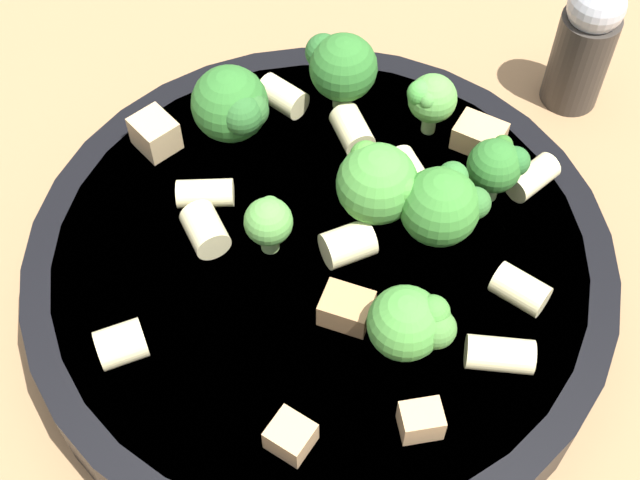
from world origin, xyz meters
TOP-DOWN VIEW (x-y plane):
  - ground_plane at (0.00, 0.00)m, footprint 2.00×2.00m
  - pasta_bowl at (0.00, 0.00)m, footprint 0.28×0.28m
  - broccoli_floret_0 at (0.02, -0.05)m, footprint 0.04×0.04m
  - broccoli_floret_1 at (0.04, -0.08)m, footprint 0.03×0.03m
  - broccoli_floret_2 at (-0.00, 0.02)m, footprint 0.03×0.02m
  - broccoli_floret_3 at (0.10, 0.00)m, footprint 0.04×0.04m
  - broccoli_floret_4 at (-0.05, -0.04)m, footprint 0.03×0.04m
  - broccoli_floret_5 at (0.02, -0.02)m, footprint 0.04×0.04m
  - broccoli_floret_6 at (0.07, 0.05)m, footprint 0.04×0.04m
  - broccoli_floret_7 at (0.08, -0.05)m, footprint 0.03×0.03m
  - rigatoni_0 at (-0.00, -0.01)m, footprint 0.03×0.03m
  - rigatoni_1 at (-0.01, -0.09)m, footprint 0.03×0.03m
  - rigatoni_2 at (-0.00, 0.05)m, footprint 0.03×0.03m
  - rigatoni_3 at (0.02, 0.06)m, footprint 0.02×0.03m
  - rigatoni_4 at (-0.06, 0.08)m, footprint 0.03×0.03m
  - rigatoni_5 at (0.09, 0.03)m, footprint 0.03×0.03m
  - rigatoni_6 at (0.04, -0.04)m, footprint 0.03×0.03m
  - rigatoni_7 at (0.07, -0.01)m, footprint 0.03×0.03m
  - rigatoni_8 at (0.05, -0.10)m, footprint 0.03×0.03m
  - rigatoni_9 at (-0.05, -0.08)m, footprint 0.02×0.03m
  - chicken_chunk_0 at (0.08, -0.07)m, footprint 0.03×0.03m
  - chicken_chunk_1 at (-0.08, -0.05)m, footprint 0.02×0.02m
  - chicken_chunk_2 at (-0.03, -0.02)m, footprint 0.02×0.03m
  - chicken_chunk_3 at (-0.10, -0.00)m, footprint 0.02×0.02m
  - chicken_chunk_4 at (0.06, 0.09)m, footprint 0.03×0.03m
  - pepper_shaker at (0.16, -0.13)m, footprint 0.03×0.03m

SIDE VIEW (x-z plane):
  - ground_plane at x=0.00m, z-range 0.00..0.00m
  - pasta_bowl at x=0.00m, z-range 0.00..0.04m
  - pepper_shaker at x=0.16m, z-range 0.00..0.09m
  - chicken_chunk_3 at x=-0.10m, z-range 0.04..0.05m
  - rigatoni_3 at x=0.02m, z-range 0.04..0.05m
  - rigatoni_8 at x=0.05m, z-range 0.04..0.05m
  - chicken_chunk_0 at x=0.08m, z-range 0.04..0.05m
  - chicken_chunk_2 at x=-0.03m, z-range 0.04..0.05m
  - chicken_chunk_1 at x=-0.08m, z-range 0.04..0.05m
  - rigatoni_9 at x=-0.05m, z-range 0.04..0.05m
  - rigatoni_1 at x=-0.01m, z-range 0.04..0.05m
  - rigatoni_5 at x=0.09m, z-range 0.04..0.05m
  - rigatoni_7 at x=0.07m, z-range 0.04..0.05m
  - rigatoni_6 at x=0.04m, z-range 0.04..0.06m
  - rigatoni_2 at x=0.00m, z-range 0.04..0.06m
  - chicken_chunk_4 at x=0.06m, z-range 0.04..0.06m
  - rigatoni_4 at x=-0.06m, z-range 0.04..0.06m
  - rigatoni_0 at x=0.00m, z-range 0.04..0.06m
  - broccoli_floret_2 at x=0.00m, z-range 0.04..0.07m
  - broccoli_floret_4 at x=-0.05m, z-range 0.04..0.08m
  - broccoli_floret_1 at x=0.04m, z-range 0.04..0.08m
  - broccoli_floret_6 at x=0.07m, z-range 0.04..0.08m
  - broccoli_floret_7 at x=0.08m, z-range 0.04..0.08m
  - broccoli_floret_0 at x=0.02m, z-range 0.04..0.09m
  - broccoli_floret_3 at x=0.10m, z-range 0.04..0.09m
  - broccoli_floret_5 at x=0.02m, z-range 0.04..0.09m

